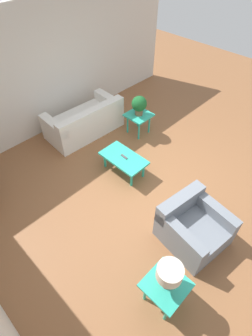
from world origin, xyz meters
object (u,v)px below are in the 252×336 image
side_table_plant (139,117)px  table_lamp (169,274)px  armchair (192,227)px  side_table_lamp (166,287)px  potted_plant (139,104)px  sofa (85,122)px  coffee_table (124,159)px

side_table_plant → table_lamp: size_ratio=1.15×
armchair → side_table_lamp: size_ratio=1.96×
armchair → potted_plant: size_ratio=2.32×
sofa → side_table_plant: 1.24m
coffee_table → side_table_lamp: (-2.11, 1.36, 0.09)m
coffee_table → table_lamp: bearing=147.2°
side_table_plant → side_table_lamp: size_ratio=1.00×
side_table_plant → table_lamp: 3.77m
coffee_table → table_lamp: (-2.11, 1.36, 0.49)m
side_table_plant → side_table_lamp: (-2.78, 2.51, 0.00)m
sofa → armchair: size_ratio=1.71×
side_table_lamp → table_lamp: bearing=180.0°
sofa → potted_plant: 1.32m
potted_plant → table_lamp: (-2.78, 2.51, 0.07)m
table_lamp → potted_plant: bearing=-42.2°
side_table_lamp → side_table_plant: bearing=-42.2°
armchair → table_lamp: table_lamp is taller
coffee_table → side_table_plant: (0.66, -1.15, 0.09)m
side_table_lamp → potted_plant: size_ratio=1.18×
armchair → side_table_plant: 2.88m
armchair → table_lamp: bearing=-156.6°
sofa → side_table_plant: sofa is taller
coffee_table → table_lamp: table_lamp is taller
sofa → coffee_table: (-1.55, 0.29, 0.04)m
side_table_lamp → potted_plant: bearing=-42.2°
coffee_table → potted_plant: bearing=-60.0°
armchair → potted_plant: potted_plant is taller
sofa → side_table_plant: bearing=137.0°
armchair → potted_plant: bearing=67.7°
side_table_lamp → table_lamp: 0.40m
sofa → table_lamp: size_ratio=3.87×
coffee_table → side_table_plant: side_table_plant is taller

